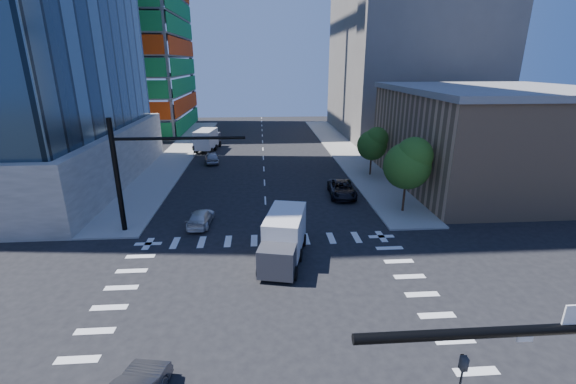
{
  "coord_description": "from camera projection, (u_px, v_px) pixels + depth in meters",
  "views": [
    {
      "loc": [
        -0.32,
        -17.99,
        13.02
      ],
      "look_at": [
        1.55,
        8.0,
        4.23
      ],
      "focal_mm": 24.0,
      "sensor_mm": 36.0,
      "label": 1
    }
  ],
  "objects": [
    {
      "name": "sidewalk_ne",
      "position": [
        343.0,
        150.0,
        59.81
      ],
      "size": [
        5.0,
        60.0,
        0.15
      ],
      "primitive_type": "cube",
      "color": "gray",
      "rests_on": "ground"
    },
    {
      "name": "car_sb_near",
      "position": [
        201.0,
        218.0,
        32.33
      ],
      "size": [
        2.05,
        4.43,
        1.25
      ],
      "primitive_type": "imported",
      "rotation": [
        0.0,
        0.0,
        3.07
      ],
      "color": "silver",
      "rests_on": "ground"
    },
    {
      "name": "tree_south",
      "position": [
        409.0,
        163.0,
        33.68
      ],
      "size": [
        4.16,
        4.16,
        6.82
      ],
      "color": "#382316",
      "rests_on": "sidewalk_ne"
    },
    {
      "name": "signal_mast_nw",
      "position": [
        135.0,
        165.0,
        29.62
      ],
      "size": [
        10.2,
        0.4,
        9.0
      ],
      "color": "black",
      "rests_on": "sidewalk_nw"
    },
    {
      "name": "bg_building_ne",
      "position": [
        408.0,
        57.0,
        70.52
      ],
      "size": [
        24.0,
        30.0,
        28.0
      ],
      "primitive_type": "cube",
      "color": "#625C58",
      "rests_on": "ground"
    },
    {
      "name": "box_truck_far",
      "position": [
        208.0,
        141.0,
        59.83
      ],
      "size": [
        3.63,
        6.66,
        3.32
      ],
      "rotation": [
        0.0,
        0.0,
        2.99
      ],
      "color": "black",
      "rests_on": "ground"
    },
    {
      "name": "car_sb_mid",
      "position": [
        212.0,
        157.0,
        52.33
      ],
      "size": [
        2.44,
        4.7,
        1.53
      ],
      "primitive_type": "imported",
      "rotation": [
        0.0,
        0.0,
        3.29
      ],
      "color": "#9A9BA1",
      "rests_on": "ground"
    },
    {
      "name": "road_markings",
      "position": [
        270.0,
        311.0,
        21.18
      ],
      "size": [
        20.0,
        20.0,
        0.01
      ],
      "primitive_type": "cube",
      "color": "silver",
      "rests_on": "ground"
    },
    {
      "name": "sidewalk_nw",
      "position": [
        180.0,
        153.0,
        58.12
      ],
      "size": [
        5.0,
        60.0,
        0.15
      ],
      "primitive_type": "cube",
      "color": "gray",
      "rests_on": "ground"
    },
    {
      "name": "ground",
      "position": [
        270.0,
        311.0,
        21.19
      ],
      "size": [
        160.0,
        160.0,
        0.0
      ],
      "primitive_type": "plane",
      "color": "black",
      "rests_on": "ground"
    },
    {
      "name": "commercial_building",
      "position": [
        493.0,
        137.0,
        41.97
      ],
      "size": [
        20.5,
        22.5,
        10.6
      ],
      "color": "tan",
      "rests_on": "ground"
    },
    {
      "name": "box_truck_near",
      "position": [
        283.0,
        243.0,
        26.14
      ],
      "size": [
        3.85,
        6.46,
        3.17
      ],
      "rotation": [
        0.0,
        0.0,
        -0.22
      ],
      "color": "black",
      "rests_on": "ground"
    },
    {
      "name": "car_nb_far",
      "position": [
        342.0,
        189.0,
        39.27
      ],
      "size": [
        2.83,
        5.59,
        1.51
      ],
      "primitive_type": "imported",
      "rotation": [
        0.0,
        0.0,
        -0.06
      ],
      "color": "black",
      "rests_on": "ground"
    },
    {
      "name": "tree_north",
      "position": [
        373.0,
        143.0,
        45.27
      ],
      "size": [
        3.54,
        3.52,
        5.78
      ],
      "color": "#382316",
      "rests_on": "sidewalk_ne"
    }
  ]
}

